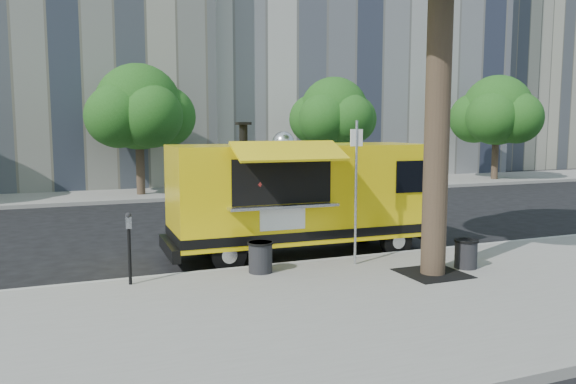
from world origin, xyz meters
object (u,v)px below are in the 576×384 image
far_tree_c (334,112)px  far_tree_b (139,107)px  far_tree_d (497,110)px  trash_bin_left (260,256)px  parking_meter (129,240)px  sign_post (356,184)px  food_truck (300,194)px  trash_bin_right (466,253)px

far_tree_c → far_tree_b: bearing=178.1°
far_tree_d → trash_bin_left: bearing=-142.8°
far_tree_d → trash_bin_left: 23.47m
far_tree_c → far_tree_d: size_ratio=0.92×
far_tree_d → parking_meter: size_ratio=4.23×
far_tree_c → parking_meter: 17.82m
far_tree_d → sign_post: far_tree_d is taller
sign_post → parking_meter: bearing=177.5°
sign_post → far_tree_d: bearing=40.7°
far_tree_c → trash_bin_left: far_tree_c is taller
sign_post → trash_bin_left: 2.47m
far_tree_b → trash_bin_left: (0.49, -14.13, -3.36)m
far_tree_c → food_truck: bearing=-119.7°
far_tree_c → trash_bin_right: size_ratio=8.85×
far_tree_c → parking_meter: size_ratio=3.90×
far_tree_c → sign_post: 15.48m
far_tree_d → trash_bin_left: far_tree_d is taller
far_tree_b → parking_meter: 14.48m
food_truck → trash_bin_right: 3.89m
trash_bin_left → parking_meter: bearing=178.1°
trash_bin_left → trash_bin_right: size_ratio=1.04×
trash_bin_left → trash_bin_right: bearing=-17.2°
far_tree_b → trash_bin_right: (4.50, -15.37, -3.37)m
far_tree_b → far_tree_d: (19.00, -0.10, 0.06)m
far_tree_d → parking_meter: bearing=-146.4°
far_tree_b → far_tree_c: size_ratio=1.06×
far_tree_b → far_tree_c: 9.01m
food_truck → far_tree_b: bearing=100.6°
far_tree_b → trash_bin_left: size_ratio=8.97×
far_tree_c → trash_bin_left: 16.56m
parking_meter → trash_bin_right: parking_meter is taller
far_tree_c → trash_bin_left: size_ratio=8.50×
far_tree_c → food_truck: (-6.97, -12.23, -2.26)m
far_tree_d → sign_post: 21.79m
far_tree_b → sign_post: (2.55, -14.25, -1.98)m
parking_meter → trash_bin_right: bearing=-11.5°
far_tree_b → trash_bin_left: 14.53m
parking_meter → sign_post: bearing=-2.5°
parking_meter → food_truck: bearing=20.7°
far_tree_b → trash_bin_left: far_tree_b is taller
trash_bin_right → food_truck: bearing=130.9°
far_tree_b → trash_bin_left: bearing=-88.0°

